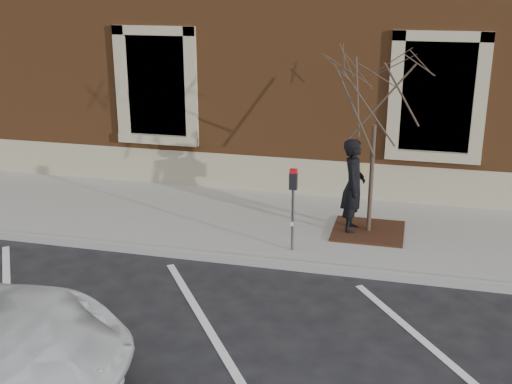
# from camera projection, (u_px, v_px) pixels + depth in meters

# --- Properties ---
(ground) EXTENTS (120.00, 120.00, 0.00)m
(ground) POSITION_uv_depth(u_px,v_px,m) (247.00, 263.00, 11.02)
(ground) COLOR #28282B
(ground) RESTS_ON ground
(sidewalk_near) EXTENTS (40.00, 3.50, 0.15)m
(sidewalk_near) POSITION_uv_depth(u_px,v_px,m) (270.00, 224.00, 12.60)
(sidewalk_near) COLOR #9F9E95
(sidewalk_near) RESTS_ON ground
(curb_near) EXTENTS (40.00, 0.12, 0.15)m
(curb_near) POSITION_uv_depth(u_px,v_px,m) (247.00, 260.00, 10.95)
(curb_near) COLOR #9E9E99
(curb_near) RESTS_ON ground
(parking_stripes) EXTENTS (28.00, 4.40, 0.01)m
(parking_stripes) POSITION_uv_depth(u_px,v_px,m) (207.00, 327.00, 8.99)
(parking_stripes) COLOR silver
(parking_stripes) RESTS_ON ground
(building_civic) EXTENTS (40.00, 8.62, 8.00)m
(building_civic) POSITION_uv_depth(u_px,v_px,m) (322.00, 5.00, 16.88)
(building_civic) COLOR brown
(building_civic) RESTS_ON ground
(man) EXTENTS (0.43, 0.65, 1.77)m
(man) POSITION_uv_depth(u_px,v_px,m) (353.00, 186.00, 11.77)
(man) COLOR black
(man) RESTS_ON sidewalk_near
(parking_meter) EXTENTS (0.13, 0.10, 1.47)m
(parking_meter) POSITION_uv_depth(u_px,v_px,m) (293.00, 194.00, 10.87)
(parking_meter) COLOR #595B60
(parking_meter) RESTS_ON sidewalk_near
(tree_grate) EXTENTS (1.31, 1.31, 0.03)m
(tree_grate) POSITION_uv_depth(u_px,v_px,m) (368.00, 231.00, 11.99)
(tree_grate) COLOR #471F16
(tree_grate) RESTS_ON sidewalk_near
(sapling) EXTENTS (2.23, 2.23, 3.71)m
(sapling) POSITION_uv_depth(u_px,v_px,m) (376.00, 93.00, 11.18)
(sapling) COLOR #3E3026
(sapling) RESTS_ON sidewalk_near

